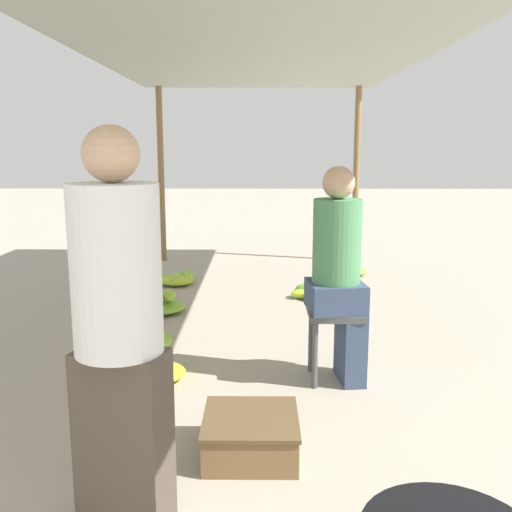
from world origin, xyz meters
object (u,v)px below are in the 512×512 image
object	(u,v)px
vendor_seated	(340,271)
crate_near	(251,435)
banana_pile_right_1	(346,269)
banana_pile_left_0	(143,329)
banana_pile_left_2	(156,303)
banana_pile_right_0	(322,292)
banana_pile_left_3	(177,279)
banana_pile_left_1	(153,364)
stool	(335,324)
vendor_foreground	(119,330)

from	to	relation	value
vendor_seated	crate_near	xyz separation A→B (m)	(-0.54, -0.92, -0.62)
banana_pile_right_1	crate_near	size ratio (longest dim) A/B	1.02
banana_pile_left_0	crate_near	distance (m)	1.83
crate_near	banana_pile_left_2	bearing A→B (deg)	110.36
vendor_seated	banana_pile_right_0	size ratio (longest dim) A/B	2.30
banana_pile_left_3	banana_pile_right_0	distance (m)	1.64
vendor_seated	banana_pile_right_0	bearing A→B (deg)	86.63
banana_pile_left_0	banana_pile_left_3	xyz separation A→B (m)	(-0.02, 1.91, -0.05)
banana_pile_left_1	banana_pile_right_1	distance (m)	3.51
banana_pile_left_2	banana_pile_left_0	bearing A→B (deg)	-86.67
vendor_seated	banana_pile_right_1	distance (m)	3.16
banana_pile_right_0	crate_near	distance (m)	3.02
banana_pile_left_1	crate_near	xyz separation A→B (m)	(0.64, -0.89, -0.02)
banana_pile_right_1	stool	bearing A→B (deg)	-99.80
banana_pile_left_2	banana_pile_right_1	xyz separation A→B (m)	(1.94, 1.55, -0.02)
banana_pile_left_1	vendor_seated	bearing A→B (deg)	1.51
banana_pile_right_1	banana_pile_left_0	bearing A→B (deg)	-128.97
banana_pile_left_0	banana_pile_right_0	world-z (taller)	banana_pile_left_0
banana_pile_left_1	banana_pile_right_1	size ratio (longest dim) A/B	0.82
banana_pile_left_1	banana_pile_right_0	world-z (taller)	banana_pile_left_1
banana_pile_left_0	banana_pile_right_1	xyz separation A→B (m)	(1.90, 2.35, -0.03)
banana_pile_right_0	crate_near	world-z (taller)	crate_near
banana_pile_right_0	banana_pile_right_1	size ratio (longest dim) A/B	1.26
banana_pile_left_2	crate_near	world-z (taller)	banana_pile_left_2
banana_pile_left_0	banana_pile_left_2	size ratio (longest dim) A/B	0.87
banana_pile_right_0	vendor_seated	bearing A→B (deg)	-93.37
stool	vendor_seated	bearing A→B (deg)	-6.29
banana_pile_left_2	banana_pile_right_0	bearing A→B (deg)	18.53
banana_pile_left_1	banana_pile_left_2	distance (m)	1.55
stool	banana_pile_left_2	bearing A→B (deg)	133.39
banana_pile_left_0	banana_pile_left_2	bearing A→B (deg)	93.33
banana_pile_left_0	banana_pile_left_2	world-z (taller)	banana_pile_left_0
banana_pile_left_2	banana_pile_left_1	bearing A→B (deg)	-80.36
banana_pile_right_1	crate_near	distance (m)	4.11
banana_pile_right_1	crate_near	xyz separation A→B (m)	(-1.05, -3.97, 0.03)
banana_pile_left_3	crate_near	bearing A→B (deg)	-76.12
banana_pile_right_0	banana_pile_left_0	bearing A→B (deg)	-138.92
stool	banana_pile_right_0	distance (m)	2.05
banana_pile_left_3	vendor_seated	bearing A→B (deg)	-61.62
banana_pile_left_1	crate_near	bearing A→B (deg)	-54.31
vendor_seated	banana_pile_left_2	size ratio (longest dim) A/B	2.69
vendor_foreground	crate_near	size ratio (longest dim) A/B	3.37
vendor_foreground	banana_pile_left_0	size ratio (longest dim) A/B	3.53
stool	banana_pile_left_1	xyz separation A→B (m)	(-1.16, -0.03, -0.25)
vendor_foreground	banana_pile_left_3	size ratio (longest dim) A/B	3.05
vendor_foreground	stool	world-z (taller)	vendor_foreground
banana_pile_right_1	banana_pile_left_1	bearing A→B (deg)	-118.64
banana_pile_left_1	banana_pile_right_1	xyz separation A→B (m)	(1.68, 3.08, -0.04)
banana_pile_right_1	vendor_foreground	bearing A→B (deg)	-108.72
vendor_foreground	banana_pile_right_0	xyz separation A→B (m)	(1.14, 3.47, -0.74)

